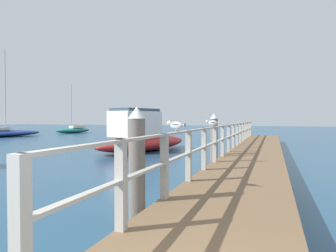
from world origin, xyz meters
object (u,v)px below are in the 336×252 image
(dock_piling_near, at_px, (137,169))
(boat_2, at_px, (141,137))
(seagull_background, at_px, (213,123))
(channel_buoy, at_px, (115,132))
(seagull_foreground, at_px, (176,125))
(dock_piling_far, at_px, (214,141))
(boat_0, at_px, (1,133))
(boat_3, at_px, (73,130))

(dock_piling_near, height_order, boat_2, boat_2)
(seagull_background, xyz_separation_m, channel_buoy, (-15.19, 21.12, -1.43))
(dock_piling_near, relative_size, channel_buoy, 1.51)
(boat_2, xyz_separation_m, channel_buoy, (-9.65, 14.18, -0.47))
(dock_piling_near, xyz_separation_m, seagull_foreground, (0.37, 0.98, 0.72))
(dock_piling_far, distance_m, seagull_background, 2.38)
(seagull_foreground, bearing_deg, dock_piling_near, 179.85)
(boat_0, xyz_separation_m, boat_2, (19.36, -7.58, 0.41))
(seagull_foreground, xyz_separation_m, boat_3, (-23.20, 27.97, -1.39))
(dock_piling_near, distance_m, dock_piling_far, 6.94)
(boat_2, bearing_deg, dock_piling_near, 130.44)
(dock_piling_near, distance_m, boat_0, 31.16)
(dock_piling_near, height_order, dock_piling_far, same)
(dock_piling_near, xyz_separation_m, boat_0, (-24.53, 19.22, -0.65))
(seagull_background, height_order, boat_2, boat_2)
(dock_piling_far, xyz_separation_m, seagull_background, (0.37, -2.24, 0.72))
(dock_piling_far, distance_m, seagull_foreground, 6.01)
(seagull_foreground, bearing_deg, channel_buoy, 52.03)
(dock_piling_far, height_order, boat_0, boat_0)
(seagull_foreground, bearing_deg, dock_piling_far, 24.15)
(seagull_foreground, height_order, seagull_background, same)
(seagull_foreground, xyz_separation_m, channel_buoy, (-15.19, 24.83, -1.43))
(dock_piling_far, bearing_deg, boat_0, 153.41)
(seagull_background, distance_m, boat_0, 28.85)
(seagull_background, relative_size, boat_0, 0.05)
(seagull_foreground, xyz_separation_m, seagull_background, (-0.00, 3.72, 0.00))
(seagull_foreground, relative_size, seagull_background, 0.97)
(dock_piling_far, height_order, seagull_background, dock_piling_far)
(seagull_foreground, height_order, boat_0, boat_0)
(boat_3, bearing_deg, seagull_foreground, 146.21)
(boat_0, bearing_deg, channel_buoy, 50.00)
(dock_piling_near, xyz_separation_m, boat_3, (-22.83, 28.95, -0.67))
(dock_piling_far, xyz_separation_m, boat_2, (-5.17, 4.69, -0.24))
(seagull_foreground, bearing_deg, seagull_background, 20.59)
(boat_0, distance_m, channel_buoy, 11.74)
(dock_piling_far, distance_m, boat_2, 6.99)
(dock_piling_near, height_order, seagull_foreground, dock_piling_near)
(dock_piling_far, relative_size, boat_2, 0.27)
(boat_2, distance_m, boat_3, 24.74)
(boat_3, bearing_deg, dock_piling_near, 144.79)
(boat_3, distance_m, channel_buoy, 8.61)
(boat_0, xyz_separation_m, channel_buoy, (9.71, 6.60, -0.06))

